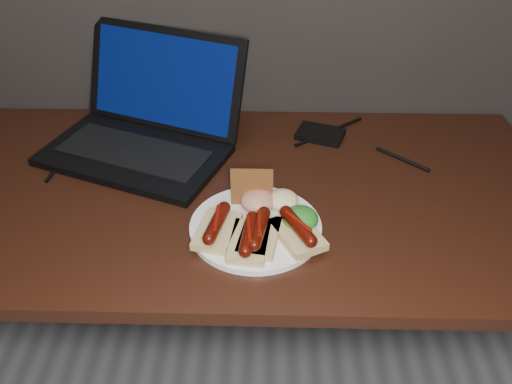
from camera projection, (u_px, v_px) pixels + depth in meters
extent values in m
cube|color=black|center=(228.00, 195.00, 1.24)|extent=(1.40, 0.70, 0.03)
cube|color=black|center=(23.00, 231.00, 1.72)|extent=(0.05, 0.05, 0.72)
cube|color=black|center=(457.00, 239.00, 1.69)|extent=(0.05, 0.05, 0.72)
cube|color=black|center=(134.00, 155.00, 1.32)|extent=(0.47, 0.37, 0.02)
cube|color=black|center=(133.00, 151.00, 1.32)|extent=(0.37, 0.25, 0.00)
cube|color=black|center=(164.00, 79.00, 1.37)|extent=(0.41, 0.23, 0.23)
cube|color=#07124D|center=(164.00, 79.00, 1.37)|extent=(0.37, 0.20, 0.20)
cube|color=black|center=(320.00, 134.00, 1.40)|extent=(0.13, 0.11, 0.02)
cylinder|color=black|center=(177.00, 162.00, 1.31)|extent=(0.11, 0.15, 0.01)
cylinder|color=black|center=(329.00, 132.00, 1.42)|extent=(0.18, 0.14, 0.01)
cylinder|color=black|center=(402.00, 159.00, 1.32)|extent=(0.11, 0.10, 0.01)
cylinder|color=black|center=(66.00, 157.00, 1.33)|extent=(0.04, 0.20, 0.01)
cylinder|color=white|center=(256.00, 227.00, 1.12)|extent=(0.31, 0.31, 0.01)
cube|color=#E0C883|center=(217.00, 231.00, 1.09)|extent=(0.09, 0.13, 0.02)
cylinder|color=#500E05|center=(217.00, 223.00, 1.08)|extent=(0.05, 0.10, 0.02)
sphere|color=#500E05|center=(209.00, 239.00, 1.04)|extent=(0.03, 0.02, 0.02)
sphere|color=#500E05|center=(224.00, 208.00, 1.11)|extent=(0.03, 0.02, 0.02)
cylinder|color=#620C04|center=(217.00, 218.00, 1.07)|extent=(0.01, 0.07, 0.01)
cube|color=#E0C883|center=(259.00, 237.00, 1.07)|extent=(0.09, 0.13, 0.02)
cylinder|color=#500E05|center=(259.00, 228.00, 1.06)|extent=(0.04, 0.10, 0.02)
sphere|color=#500E05|center=(254.00, 245.00, 1.03)|extent=(0.02, 0.02, 0.02)
sphere|color=#500E05|center=(264.00, 213.00, 1.10)|extent=(0.02, 0.02, 0.02)
cylinder|color=#620C04|center=(259.00, 223.00, 1.06)|extent=(0.01, 0.07, 0.01)
cube|color=#E0C883|center=(297.00, 234.00, 1.08)|extent=(0.12, 0.13, 0.02)
cylinder|color=#500E05|center=(298.00, 226.00, 1.07)|extent=(0.07, 0.10, 0.02)
sphere|color=#500E05|center=(311.00, 241.00, 1.03)|extent=(0.03, 0.02, 0.02)
sphere|color=#500E05|center=(286.00, 212.00, 1.10)|extent=(0.03, 0.02, 0.02)
cylinder|color=#620C04|center=(298.00, 221.00, 1.06)|extent=(0.05, 0.06, 0.01)
cube|color=#E0C883|center=(249.00, 242.00, 1.06)|extent=(0.08, 0.12, 0.02)
cylinder|color=#500E05|center=(249.00, 234.00, 1.05)|extent=(0.04, 0.10, 0.02)
sphere|color=#500E05|center=(245.00, 251.00, 1.01)|extent=(0.03, 0.02, 0.02)
sphere|color=#500E05|center=(253.00, 218.00, 1.09)|extent=(0.03, 0.02, 0.02)
cylinder|color=#620C04|center=(249.00, 229.00, 1.04)|extent=(0.01, 0.07, 0.01)
cube|color=brown|center=(252.00, 187.00, 1.14)|extent=(0.08, 0.01, 0.08)
ellipsoid|color=#13631C|center=(300.00, 218.00, 1.10)|extent=(0.07, 0.07, 0.04)
ellipsoid|color=#A11A10|center=(258.00, 201.00, 1.15)|extent=(0.07, 0.07, 0.04)
ellipsoid|color=silver|center=(283.00, 200.00, 1.15)|extent=(0.06, 0.06, 0.04)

